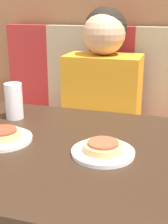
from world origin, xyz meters
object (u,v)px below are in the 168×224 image
object	(u,v)px
pizza_left	(3,134)
person	(103,79)
drinking_cup	(14,101)
plate_left	(3,139)
plate_right	(103,152)
pizza_right	(103,147)

from	to	relation	value
pizza_left	person	bearing A→B (deg)	76.40
pizza_left	drinking_cup	size ratio (longest dim) A/B	0.84
plate_left	pizza_left	world-z (taller)	pizza_left
person	pizza_left	size ratio (longest dim) A/B	5.92
plate_right	pizza_left	xyz separation A→B (m)	(-0.33, 0.00, 0.02)
plate_right	drinking_cup	bearing A→B (deg)	152.85
plate_right	person	bearing A→B (deg)	103.60
person	pizza_right	size ratio (longest dim) A/B	5.92
plate_right	pizza_left	bearing A→B (deg)	180.00
pizza_left	drinking_cup	bearing A→B (deg)	108.95
person	drinking_cup	distance (m)	0.53
person	plate_left	distance (m)	0.71
plate_right	pizza_left	size ratio (longest dim) A/B	1.60
person	pizza_right	bearing A→B (deg)	-76.40
plate_left	pizza_right	world-z (taller)	pizza_right
person	pizza_right	world-z (taller)	person
pizza_left	drinking_cup	xyz separation A→B (m)	(-0.07, 0.21, 0.04)
plate_left	plate_right	size ratio (longest dim) A/B	1.00
drinking_cup	pizza_right	bearing A→B (deg)	-27.15
plate_right	pizza_right	bearing A→B (deg)	0.00
person	pizza_left	bearing A→B (deg)	-103.60
plate_right	pizza_right	world-z (taller)	pizza_right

